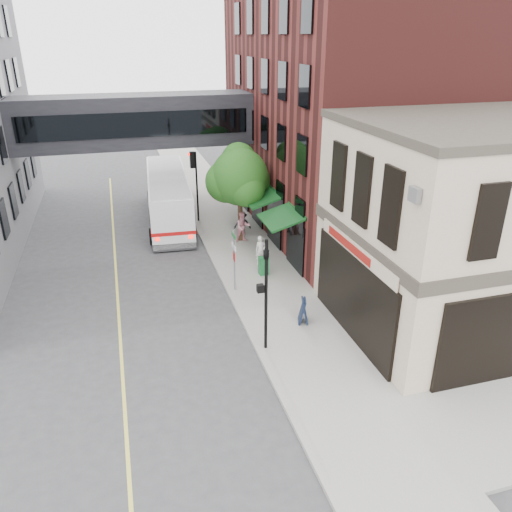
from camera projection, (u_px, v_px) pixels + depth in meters
ground at (271, 384)px, 17.48m from camera, size 120.00×120.00×0.00m
sidewalk_main at (233, 235)px, 30.26m from camera, size 4.00×60.00×0.15m
corner_building at (473, 228)px, 19.78m from camera, size 10.19×8.12×8.45m
brick_building at (355, 111)px, 30.33m from camera, size 13.76×18.00×14.00m
skyway_bridge at (135, 121)px, 29.92m from camera, size 14.00×3.18×3.00m
traffic_signal_near at (265, 282)px, 18.12m from camera, size 0.44×0.22×4.60m
traffic_signal_far at (194, 173)px, 31.14m from camera, size 0.53×0.28×4.50m
street_sign_pole at (234, 255)px, 22.95m from camera, size 0.08×0.75×3.00m
street_tree at (239, 177)px, 28.06m from camera, size 3.80×3.20×5.60m
lane_marking at (116, 279)px, 25.02m from camera, size 0.12×40.00×0.01m
bus at (168, 195)px, 32.39m from camera, size 3.32×11.34×3.01m
pedestrian_a at (261, 250)px, 25.97m from camera, size 0.60×0.43×1.57m
pedestrian_b at (243, 227)px, 28.85m from camera, size 0.92×0.74×1.80m
pedestrian_c at (242, 224)px, 29.61m from camera, size 1.12×0.82×1.55m
newspaper_box at (264, 266)px, 25.01m from camera, size 0.47×0.42×0.92m
sandwich_board at (303, 311)px, 20.76m from camera, size 0.55×0.69×1.08m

